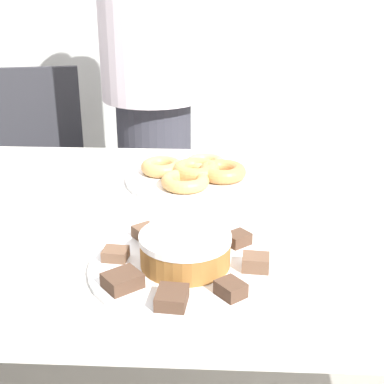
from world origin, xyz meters
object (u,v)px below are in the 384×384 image
object	(u,v)px
frosted_cake	(184,249)
person_standing	(153,86)
office_chair_left	(37,186)
plate_cake	(184,266)
plate_donuts	(197,179)

from	to	relation	value
frosted_cake	person_standing	bearing A→B (deg)	99.42
office_chair_left	plate_cake	bearing A→B (deg)	-72.93
plate_cake	person_standing	bearing A→B (deg)	99.42
plate_donuts	frosted_cake	distance (m)	0.46
office_chair_left	plate_donuts	distance (m)	1.07
person_standing	office_chair_left	xyz separation A→B (m)	(-0.51, 0.07, -0.44)
person_standing	plate_cake	size ratio (longest dim) A/B	4.63
person_standing	frosted_cake	xyz separation A→B (m)	(0.19, -1.12, -0.08)
plate_cake	frosted_cake	size ratio (longest dim) A/B	2.12
plate_donuts	frosted_cake	world-z (taller)	frosted_cake
plate_cake	frosted_cake	xyz separation A→B (m)	(0.00, -0.00, 0.04)
plate_donuts	person_standing	bearing A→B (deg)	106.05
person_standing	plate_cake	distance (m)	1.14
plate_cake	plate_donuts	bearing A→B (deg)	89.24
office_chair_left	plate_donuts	size ratio (longest dim) A/B	2.43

